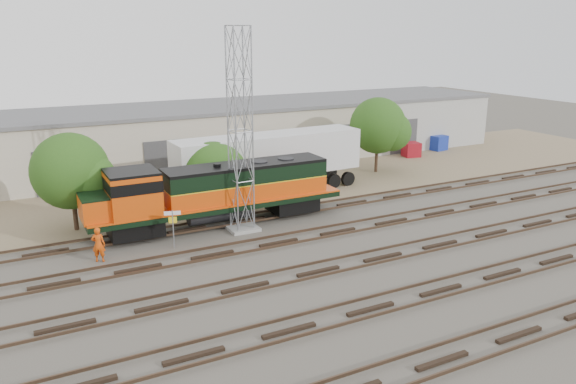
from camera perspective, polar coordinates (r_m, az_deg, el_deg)
name	(u,v)px	position (r m, az deg, el deg)	size (l,w,h in m)	color
ground	(352,241)	(32.96, 6.47, -4.92)	(140.00, 140.00, 0.00)	#47423A
dirt_strip	(249,181)	(45.55, -4.02, 1.08)	(80.00, 16.00, 0.02)	#726047
tracks	(383,257)	(30.67, 9.60, -6.53)	(80.00, 20.40, 0.28)	black
warehouse	(214,134)	(52.25, -7.54, 5.89)	(58.40, 10.40, 5.30)	#BAB09B
locomotive	(214,192)	(34.69, -7.56, 0.00)	(16.06, 2.82, 3.86)	black
signal_tower	(240,135)	(33.13, -4.86, 5.78)	(1.78, 1.78, 12.04)	gray
sign_post	(173,222)	(31.77, -11.62, -2.99)	(0.88, 0.29, 2.22)	gray
worker	(98,245)	(31.18, -18.70, -5.08)	(0.69, 0.46, 1.91)	#D1450B
semi_trailer	(273,156)	(41.75, -1.51, 3.68)	(14.59, 3.51, 4.46)	silver
dumpster_blue	(438,143)	(59.55, 14.96, 4.86)	(1.60, 1.50, 1.50)	#162C97
dumpster_red	(411,150)	(55.69, 12.41, 4.23)	(1.50, 1.40, 1.40)	maroon
tree_west	(75,173)	(35.72, -20.81, 1.80)	(4.82, 4.59, 6.01)	#382619
tree_mid	(218,178)	(38.79, -7.14, 1.38)	(5.06, 4.82, 4.82)	#382619
tree_east	(381,127)	(48.37, 9.46, 6.52)	(4.99, 4.76, 6.42)	#382619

